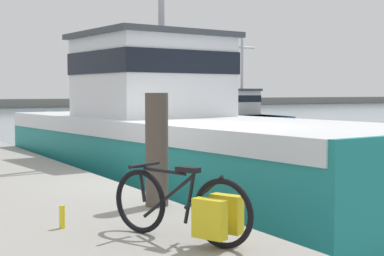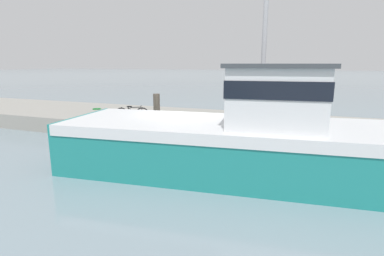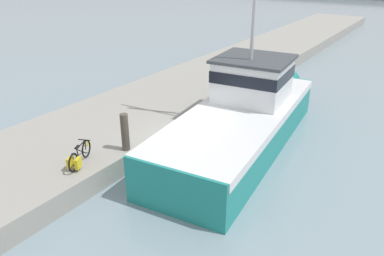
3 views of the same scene
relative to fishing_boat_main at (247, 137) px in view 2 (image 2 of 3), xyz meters
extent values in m
plane|color=gray|center=(-1.29, -2.68, -1.27)|extent=(320.00, 320.00, 0.00)
cube|color=gray|center=(-5.18, -2.68, -0.87)|extent=(5.82, 80.00, 0.80)
cube|color=teal|center=(0.06, -0.56, -0.42)|extent=(4.61, 11.18, 1.69)
cube|color=silver|center=(0.06, -0.56, 0.26)|extent=(4.65, 10.97, 0.34)
cube|color=silver|center=(-0.08, 0.79, 1.29)|extent=(3.06, 2.94, 1.73)
cube|color=black|center=(-0.08, 0.79, 1.59)|extent=(3.12, 3.00, 0.48)
cube|color=#3D4247|center=(-0.08, 0.79, 2.21)|extent=(3.31, 3.18, 0.12)
torus|color=black|center=(-2.96, -6.65, -0.14)|extent=(0.32, 0.62, 0.65)
torus|color=black|center=(-3.37, -5.73, -0.14)|extent=(0.32, 0.62, 0.65)
cylinder|color=black|center=(-3.03, -6.50, -0.21)|extent=(0.17, 0.33, 0.18)
cylinder|color=black|center=(-3.11, -6.30, -0.04)|extent=(0.09, 0.14, 0.50)
cylinder|color=black|center=(-3.05, -6.45, 0.03)|extent=(0.22, 0.43, 0.37)
cylinder|color=black|center=(-3.22, -6.06, -0.05)|extent=(0.29, 0.60, 0.50)
cylinder|color=black|center=(-3.24, -6.02, 0.19)|extent=(0.24, 0.49, 0.05)
cylinder|color=black|center=(-3.36, -5.75, 0.02)|extent=(0.07, 0.10, 0.33)
cylinder|color=black|center=(-3.34, -5.78, 0.24)|extent=(0.42, 0.22, 0.04)
cube|color=black|center=(-3.12, -6.28, 0.23)|extent=(0.19, 0.26, 0.05)
cube|color=gold|center=(-3.11, -6.66, -0.17)|extent=(0.24, 0.34, 0.36)
cube|color=gold|center=(-2.85, -6.54, -0.17)|extent=(0.24, 0.34, 0.36)
cylinder|color=#51473D|center=(-2.59, -4.53, 0.25)|extent=(0.29, 0.29, 1.43)
torus|color=#197A2D|center=(-5.62, -10.19, -0.44)|extent=(0.52, 0.52, 0.05)
cylinder|color=yellow|center=(-4.00, -5.13, -0.35)|extent=(0.06, 0.06, 0.24)
camera|label=1|loc=(-5.84, -11.13, 0.98)|focal=55.00mm
camera|label=2|loc=(9.27, 1.61, 2.28)|focal=28.00mm
camera|label=3|loc=(6.33, -13.43, 6.03)|focal=35.00mm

